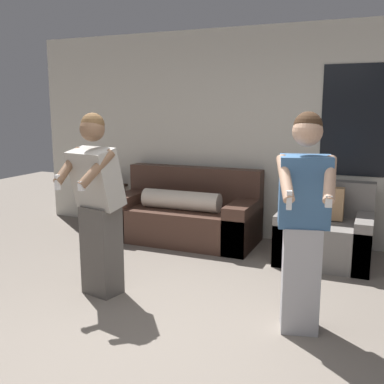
{
  "coord_description": "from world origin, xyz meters",
  "views": [
    {
      "loc": [
        1.41,
        -2.5,
        1.7
      ],
      "look_at": [
        0.01,
        0.82,
        1.02
      ],
      "focal_mm": 42.0,
      "sensor_mm": 36.0,
      "label": 1
    }
  ],
  "objects": [
    {
      "name": "side_table",
      "position": [
        -2.2,
        2.88,
        0.51
      ],
      "size": [
        0.46,
        0.46,
        0.75
      ],
      "color": "#332319",
      "rests_on": "ground_plane"
    },
    {
      "name": "person_right",
      "position": [
        0.92,
        0.81,
        0.87
      ],
      "size": [
        0.46,
        0.52,
        1.68
      ],
      "color": "#B2B2B7",
      "rests_on": "ground_plane"
    },
    {
      "name": "wall_back",
      "position": [
        0.02,
        3.17,
        1.35
      ],
      "size": [
        6.68,
        0.07,
        2.7
      ],
      "color": "beige",
      "rests_on": "ground_plane"
    },
    {
      "name": "armchair",
      "position": [
        0.9,
        2.57,
        0.31
      ],
      "size": [
        1.0,
        0.85,
        0.87
      ],
      "color": "slate",
      "rests_on": "ground_plane"
    },
    {
      "name": "ground_plane",
      "position": [
        0.0,
        0.0,
        0.0
      ],
      "size": [
        14.0,
        14.0,
        0.0
      ],
      "primitive_type": "plane",
      "color": "slate"
    },
    {
      "name": "couch",
      "position": [
        -0.86,
        2.7,
        0.32
      ],
      "size": [
        1.85,
        0.88,
        0.92
      ],
      "color": "#472D23",
      "rests_on": "ground_plane"
    },
    {
      "name": "person_left",
      "position": [
        -0.9,
        0.8,
        0.84
      ],
      "size": [
        0.5,
        0.57,
        1.66
      ],
      "color": "#56514C",
      "rests_on": "ground_plane"
    }
  ]
}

